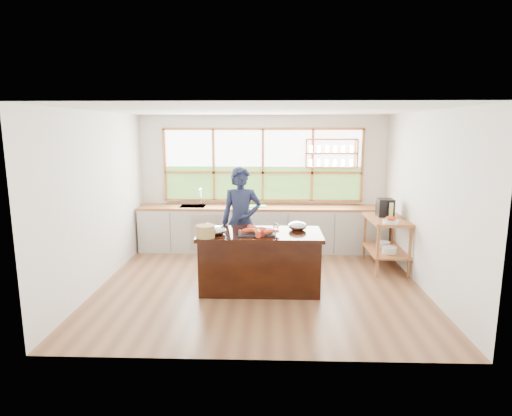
{
  "coord_description": "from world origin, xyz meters",
  "views": [
    {
      "loc": [
        0.14,
        -6.44,
        2.45
      ],
      "look_at": [
        -0.07,
        0.15,
        1.21
      ],
      "focal_mm": 30.0,
      "sensor_mm": 36.0,
      "label": 1
    }
  ],
  "objects_px": {
    "island": "(260,261)",
    "cook": "(241,222)",
    "wicker_basket": "(205,231)",
    "espresso_machine": "(385,208)"
  },
  "relations": [
    {
      "from": "cook",
      "to": "espresso_machine",
      "type": "bearing_deg",
      "value": 8.97
    },
    {
      "from": "cook",
      "to": "espresso_machine",
      "type": "xyz_separation_m",
      "value": [
        2.51,
        0.61,
        0.14
      ]
    },
    {
      "from": "island",
      "to": "espresso_machine",
      "type": "bearing_deg",
      "value": 30.04
    },
    {
      "from": "island",
      "to": "cook",
      "type": "distance_m",
      "value": 0.87
    },
    {
      "from": "island",
      "to": "cook",
      "type": "relative_size",
      "value": 1.02
    },
    {
      "from": "espresso_machine",
      "to": "island",
      "type": "bearing_deg",
      "value": -149.45
    },
    {
      "from": "espresso_machine",
      "to": "cook",
      "type": "bearing_deg",
      "value": -165.96
    },
    {
      "from": "island",
      "to": "cook",
      "type": "xyz_separation_m",
      "value": [
        -0.32,
        0.66,
        0.46
      ]
    },
    {
      "from": "island",
      "to": "wicker_basket",
      "type": "bearing_deg",
      "value": -157.05
    },
    {
      "from": "island",
      "to": "wicker_basket",
      "type": "distance_m",
      "value": 0.99
    }
  ]
}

